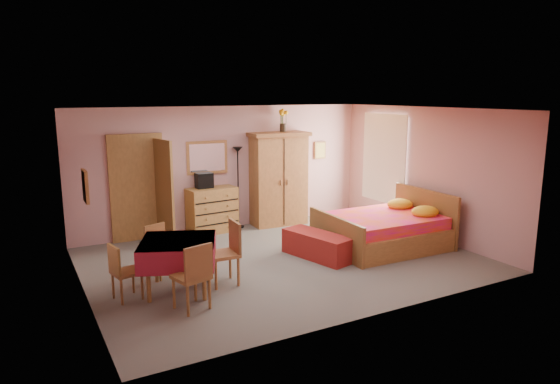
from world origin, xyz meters
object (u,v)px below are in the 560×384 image
bed (382,221)px  bench (317,245)px  chest_of_drawers (212,210)px  sunflower_vase (283,120)px  chair_north (162,251)px  wardrobe (278,179)px  dining_table (179,265)px  chair_west (127,271)px  floor_lamp (238,188)px  chair_east (223,254)px  wall_mirror (207,157)px  stereo (204,180)px  chair_south (191,276)px

bed → bench: bearing=179.3°
chest_of_drawers → bench: 2.66m
sunflower_vase → chair_north: (-3.31, -2.04, -1.87)m
wardrobe → dining_table: 4.13m
sunflower_vase → bed: sunflower_vase is taller
dining_table → chair_west: (-0.74, 0.06, 0.02)m
floor_lamp → chair_north: (-2.26, -2.11, -0.46)m
sunflower_vase → dining_table: 4.66m
chair_east → bed: bearing=-82.2°
chest_of_drawers → bed: (2.44, -2.50, 0.04)m
chest_of_drawers → chair_north: 2.60m
wardrobe → chair_north: size_ratio=2.47×
sunflower_vase → chair_west: (-3.99, -2.68, -1.87)m
bed → chest_of_drawers: bearing=136.0°
wardrobe → chair_north: 3.76m
chest_of_drawers → floor_lamp: floor_lamp is taller
wall_mirror → chair_west: (-2.31, -2.89, -1.14)m
wall_mirror → stereo: (-0.13, -0.16, -0.45)m
chest_of_drawers → chair_west: bearing=-135.5°
bed → dining_table: size_ratio=2.08×
wall_mirror → chair_east: wall_mirror is taller
sunflower_vase → chair_east: (-2.59, -2.80, -1.80)m
stereo → dining_table: 3.22m
stereo → chair_south: bearing=-113.0°
wardrobe → bed: wardrobe is taller
wall_mirror → chair_north: 2.99m
chest_of_drawers → bench: chest_of_drawers is taller
floor_lamp → chair_east: 3.29m
wardrobe → sunflower_vase: (0.16, 0.08, 1.26)m
bed → wall_mirror: bearing=133.7°
stereo → bed: stereo is taller
floor_lamp → bench: floor_lamp is taller
bench → wardrobe: bearing=78.1°
bed → dining_table: bed is taller
floor_lamp → chair_north: bearing=-137.0°
chest_of_drawers → floor_lamp: bearing=2.4°
chest_of_drawers → chair_south: (-1.62, -3.43, -0.01)m
chair_west → chest_of_drawers: bearing=128.0°
chair_north → dining_table: bearing=74.1°
stereo → chair_east: bearing=-105.1°
stereo → sunflower_vase: bearing=-1.6°
floor_lamp → dining_table: (-2.21, -2.81, -0.49)m
wall_mirror → sunflower_vase: size_ratio=1.78×
chair_west → sunflower_vase: bearing=112.6°
wardrobe → chair_east: wardrobe is taller
wall_mirror → wardrobe: bearing=-8.0°
sunflower_vase → chair_east: bearing=-132.7°
chest_of_drawers → bench: (1.03, -2.44, -0.25)m
wardrobe → chair_west: size_ratio=2.49×
sunflower_vase → chair_south: 5.10m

